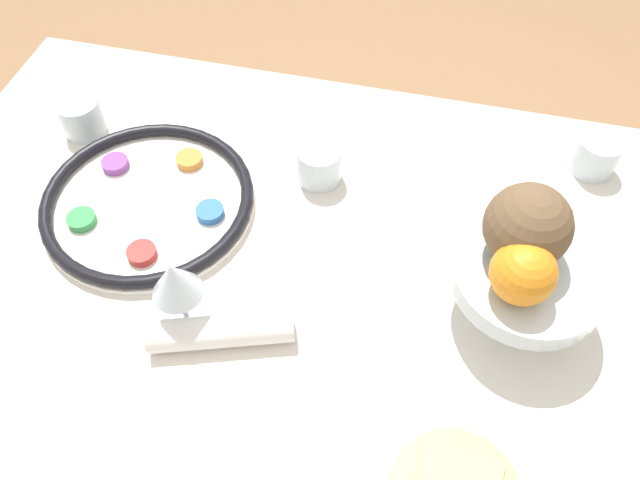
{
  "coord_description": "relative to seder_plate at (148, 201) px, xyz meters",
  "views": [
    {
      "loc": [
        0.18,
        -0.48,
        1.51
      ],
      "look_at": [
        0.05,
        0.05,
        0.77
      ],
      "focal_mm": 35.0,
      "sensor_mm": 36.0,
      "label": 1
    }
  ],
  "objects": [
    {
      "name": "ground_plane",
      "position": [
        0.24,
        -0.08,
        -0.75
      ],
      "size": [
        8.0,
        8.0,
        0.0
      ],
      "primitive_type": "plane",
      "color": "#99704C"
    },
    {
      "name": "dining_table",
      "position": [
        0.24,
        -0.08,
        -0.38
      ],
      "size": [
        1.26,
        0.92,
        0.73
      ],
      "color": "silver",
      "rests_on": "ground_plane"
    },
    {
      "name": "seder_plate",
      "position": [
        0.0,
        0.0,
        0.0
      ],
      "size": [
        0.34,
        0.34,
        0.03
      ],
      "color": "white",
      "rests_on": "dining_table"
    },
    {
      "name": "wine_glass",
      "position": [
        0.14,
        -0.19,
        0.09
      ],
      "size": [
        0.07,
        0.07,
        0.14
      ],
      "color": "silver",
      "rests_on": "dining_table"
    },
    {
      "name": "fruit_stand",
      "position": [
        0.58,
        -0.06,
        0.07
      ],
      "size": [
        0.2,
        0.2,
        0.1
      ],
      "color": "silver",
      "rests_on": "dining_table"
    },
    {
      "name": "orange_fruit",
      "position": [
        0.56,
        -0.1,
        0.13
      ],
      "size": [
        0.08,
        0.08,
        0.08
      ],
      "color": "orange",
      "rests_on": "fruit_stand"
    },
    {
      "name": "coconut",
      "position": [
        0.56,
        -0.03,
        0.14
      ],
      "size": [
        0.11,
        0.11,
        0.11
      ],
      "color": "brown",
      "rests_on": "fruit_stand"
    },
    {
      "name": "napkin_roll",
      "position": [
        0.19,
        -0.2,
        0.01
      ],
      "size": [
        0.2,
        0.11,
        0.05
      ],
      "color": "white",
      "rests_on": "dining_table"
    },
    {
      "name": "cup_near",
      "position": [
        0.7,
        0.26,
        0.02
      ],
      "size": [
        0.07,
        0.07,
        0.06
      ],
      "color": "silver",
      "rests_on": "dining_table"
    },
    {
      "name": "cup_mid",
      "position": [
        -0.18,
        0.14,
        0.02
      ],
      "size": [
        0.07,
        0.07,
        0.06
      ],
      "color": "silver",
      "rests_on": "dining_table"
    },
    {
      "name": "cup_far",
      "position": [
        0.25,
        0.13,
        0.02
      ],
      "size": [
        0.07,
        0.07,
        0.06
      ],
      "color": "silver",
      "rests_on": "dining_table"
    }
  ]
}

